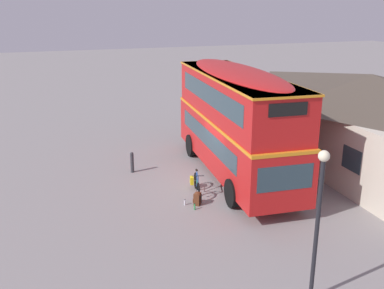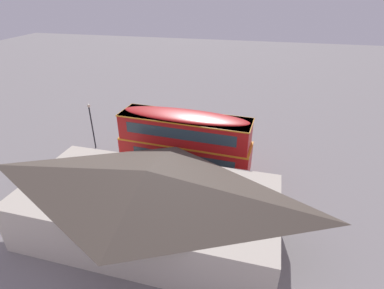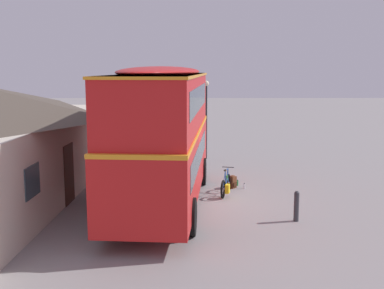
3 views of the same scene
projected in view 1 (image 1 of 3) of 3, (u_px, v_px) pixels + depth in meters
The scene contains 9 objects.
ground_plane at pixel (214, 185), 18.73m from camera, with size 120.00×120.00×0.00m, color gray.
double_decker_bus at pixel (235, 118), 19.03m from camera, with size 9.99×3.28×4.79m.
touring_bicycle at pixel (196, 184), 17.85m from camera, with size 1.72×0.60×0.99m.
backpack_on_ground at pixel (197, 198), 16.82m from camera, with size 0.37×0.36×0.52m.
water_bottle_clear_plastic at pixel (185, 202), 16.84m from camera, with size 0.07×0.07×0.23m.
water_bottle_green_metal at pixel (195, 207), 16.46m from camera, with size 0.07×0.07×0.25m.
pub_building at pixel (367, 118), 21.00m from camera, with size 14.69×7.72×4.25m.
street_lamp at pixel (319, 209), 10.75m from camera, with size 0.28×0.28×4.09m.
kerb_bollard at pixel (132, 162), 20.00m from camera, with size 0.16×0.16×0.97m.
Camera 1 is at (16.01, -6.65, 7.36)m, focal length 41.20 mm.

